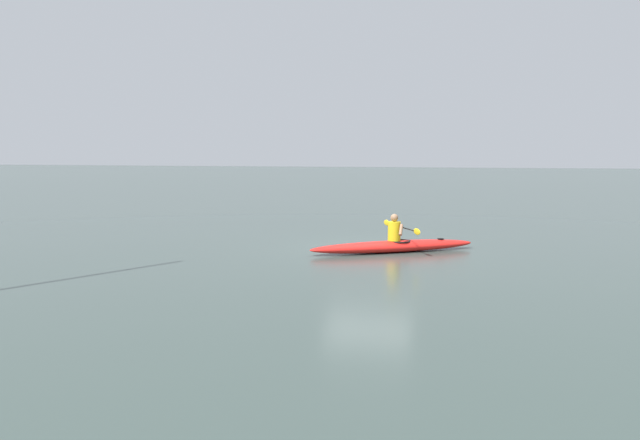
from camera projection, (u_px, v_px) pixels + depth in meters
ground_plane at (369, 249)px, 17.64m from camera, size 160.00×160.00×0.00m
kayak at (393, 246)px, 17.11m from camera, size 4.54×2.92×0.32m
kayaker at (395, 229)px, 17.06m from camera, size 1.22×2.15×0.74m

